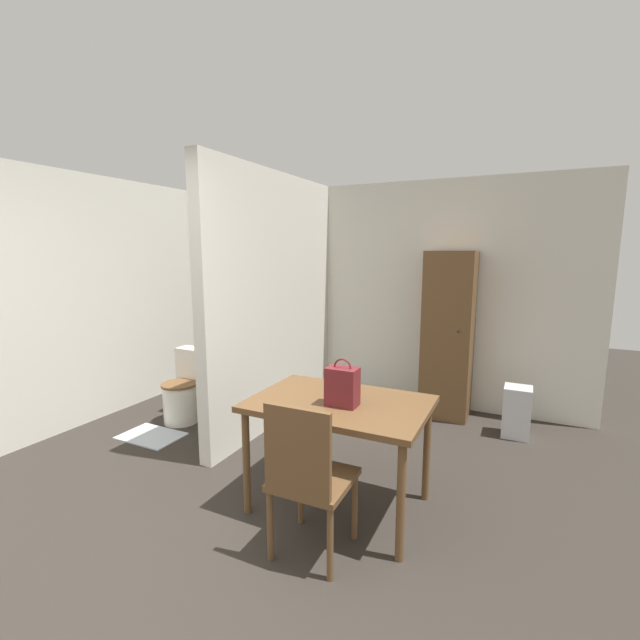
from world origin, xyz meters
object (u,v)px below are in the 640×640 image
wooden_cabinet (448,335)px  toilet (185,389)px  dining_table (339,412)px  wooden_chair (308,475)px  handbag (342,386)px  space_heater (517,412)px

wooden_cabinet → toilet: bearing=-151.3°
dining_table → toilet: bearing=160.7°
dining_table → wooden_cabinet: 2.07m
wooden_chair → handbag: (0.01, 0.47, 0.38)m
toilet → wooden_cabinet: wooden_cabinet is taller
handbag → dining_table: bearing=125.4°
wooden_cabinet → handbag: bearing=-98.6°
wooden_cabinet → dining_table: bearing=-100.2°
wooden_cabinet → space_heater: wooden_cabinet is taller
wooden_chair → toilet: wooden_chair is taller
wooden_chair → handbag: 0.61m
dining_table → wooden_cabinet: size_ratio=0.67×
space_heater → dining_table: bearing=-121.3°
wooden_chair → space_heater: bearing=65.2°
toilet → wooden_cabinet: bearing=28.7°
wooden_chair → handbag: size_ratio=3.02×
dining_table → handbag: (0.05, -0.07, 0.21)m
wooden_chair → wooden_cabinet: size_ratio=0.54×
dining_table → wooden_chair: bearing=-85.6°
wooden_chair → handbag: bearing=88.5°
toilet → space_heater: size_ratio=1.50×
dining_table → space_heater: size_ratio=2.41×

